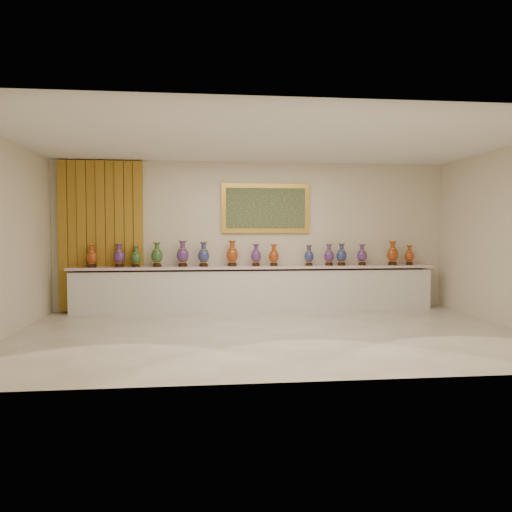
# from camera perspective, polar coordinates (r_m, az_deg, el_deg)

# --- Properties ---
(ground) EXTENTS (8.00, 8.00, 0.00)m
(ground) POSITION_cam_1_polar(r_m,az_deg,el_deg) (7.90, 1.68, -8.85)
(ground) COLOR beige
(ground) RESTS_ON ground
(room) EXTENTS (8.00, 8.00, 8.00)m
(room) POSITION_cam_1_polar(r_m,az_deg,el_deg) (10.20, -14.38, 2.72)
(room) COLOR beige
(room) RESTS_ON ground
(counter) EXTENTS (7.28, 0.48, 0.90)m
(counter) POSITION_cam_1_polar(r_m,az_deg,el_deg) (10.05, -0.11, -3.78)
(counter) COLOR white
(counter) RESTS_ON ground
(vase_0) EXTENTS (0.27, 0.27, 0.45)m
(vase_0) POSITION_cam_1_polar(r_m,az_deg,el_deg) (10.13, -18.25, -0.10)
(vase_0) COLOR black
(vase_0) RESTS_ON counter
(vase_1) EXTENTS (0.25, 0.25, 0.46)m
(vase_1) POSITION_cam_1_polar(r_m,az_deg,el_deg) (10.08, -15.36, -0.03)
(vase_1) COLOR black
(vase_1) RESTS_ON counter
(vase_2) EXTENTS (0.25, 0.25, 0.42)m
(vase_2) POSITION_cam_1_polar(r_m,az_deg,el_deg) (10.02, -13.55, -0.14)
(vase_2) COLOR black
(vase_2) RESTS_ON counter
(vase_3) EXTENTS (0.28, 0.28, 0.48)m
(vase_3) POSITION_cam_1_polar(r_m,az_deg,el_deg) (9.98, -11.25, 0.04)
(vase_3) COLOR black
(vase_3) RESTS_ON counter
(vase_4) EXTENTS (0.25, 0.25, 0.51)m
(vase_4) POSITION_cam_1_polar(r_m,az_deg,el_deg) (9.92, -8.37, 0.13)
(vase_4) COLOR black
(vase_4) RESTS_ON counter
(vase_5) EXTENTS (0.25, 0.25, 0.49)m
(vase_5) POSITION_cam_1_polar(r_m,az_deg,el_deg) (9.90, -6.00, 0.07)
(vase_5) COLOR black
(vase_5) RESTS_ON counter
(vase_6) EXTENTS (0.29, 0.29, 0.51)m
(vase_6) POSITION_cam_1_polar(r_m,az_deg,el_deg) (9.96, -2.74, 0.17)
(vase_6) COLOR black
(vase_6) RESTS_ON counter
(vase_7) EXTENTS (0.25, 0.25, 0.44)m
(vase_7) POSITION_cam_1_polar(r_m,az_deg,el_deg) (10.00, -0.00, 0.00)
(vase_7) COLOR black
(vase_7) RESTS_ON counter
(vase_8) EXTENTS (0.22, 0.22, 0.44)m
(vase_8) POSITION_cam_1_polar(r_m,az_deg,el_deg) (10.02, 2.06, -0.02)
(vase_8) COLOR black
(vase_8) RESTS_ON counter
(vase_9) EXTENTS (0.25, 0.25, 0.42)m
(vase_9) POSITION_cam_1_polar(r_m,az_deg,el_deg) (10.16, 6.07, -0.04)
(vase_9) COLOR black
(vase_9) RESTS_ON counter
(vase_10) EXTENTS (0.27, 0.27, 0.44)m
(vase_10) POSITION_cam_1_polar(r_m,az_deg,el_deg) (10.26, 8.34, 0.03)
(vase_10) COLOR black
(vase_10) RESTS_ON counter
(vase_11) EXTENTS (0.27, 0.27, 0.45)m
(vase_11) POSITION_cam_1_polar(r_m,az_deg,el_deg) (10.29, 9.75, 0.06)
(vase_11) COLOR black
(vase_11) RESTS_ON counter
(vase_12) EXTENTS (0.26, 0.26, 0.44)m
(vase_12) POSITION_cam_1_polar(r_m,az_deg,el_deg) (10.46, 12.02, 0.04)
(vase_12) COLOR black
(vase_12) RESTS_ON counter
(vase_13) EXTENTS (0.24, 0.24, 0.50)m
(vase_13) POSITION_cam_1_polar(r_m,az_deg,el_deg) (10.63, 15.34, 0.20)
(vase_13) COLOR black
(vase_13) RESTS_ON counter
(vase_14) EXTENTS (0.25, 0.25, 0.41)m
(vase_14) POSITION_cam_1_polar(r_m,az_deg,el_deg) (10.81, 17.12, 0.01)
(vase_14) COLOR black
(vase_14) RESTS_ON counter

